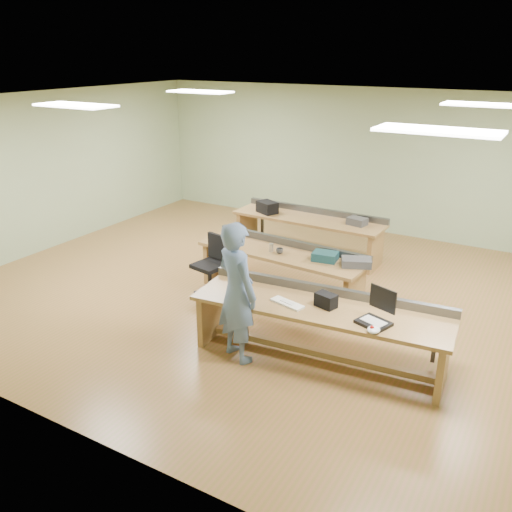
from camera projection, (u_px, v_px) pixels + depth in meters
name	position (u px, v px, depth m)	size (l,w,h in m)	color
floor	(279.00, 295.00, 8.72)	(10.00, 10.00, 0.00)	brown
ceiling	(282.00, 103.00, 7.64)	(10.00, 10.00, 0.00)	silver
wall_back	(369.00, 161.00, 11.41)	(10.00, 0.04, 3.00)	#93AA81
wall_front	(77.00, 308.00, 4.95)	(10.00, 0.04, 3.00)	#93AA81
wall_left	(53.00, 170.00, 10.53)	(0.04, 8.00, 3.00)	#93AA81
fluor_panels	(282.00, 105.00, 7.66)	(6.20, 3.50, 0.03)	white
workbench_front	(320.00, 319.00, 6.76)	(3.28, 1.15, 0.86)	#9D6C42
workbench_mid	(282.00, 263.00, 8.54)	(2.80, 0.93, 0.86)	#9D6C42
workbench_back	(308.00, 227.00, 10.25)	(2.91, 0.82, 0.86)	#9D6C42
person	(237.00, 292.00, 6.67)	(0.66, 0.43, 1.82)	slate
laptop_base	(373.00, 323.00, 6.22)	(0.36, 0.29, 0.04)	black
laptop_screen	(383.00, 299.00, 6.21)	(0.36, 0.02, 0.28)	black
keyboard	(287.00, 303.00, 6.71)	(0.45, 0.15, 0.03)	silver
trackball_mouse	(374.00, 330.00, 6.04)	(0.14, 0.17, 0.07)	white
camera_bag	(326.00, 300.00, 6.63)	(0.26, 0.16, 0.17)	black
task_chair	(212.00, 273.00, 8.67)	(0.61, 0.61, 0.96)	black
parts_bin_teal	(325.00, 256.00, 8.09)	(0.36, 0.27, 0.13)	#12343B
parts_bin_grey	(356.00, 262.00, 7.88)	(0.43, 0.27, 0.12)	#353638
mug	(280.00, 251.00, 8.37)	(0.11, 0.11, 0.09)	#353638
drinks_can	(271.00, 248.00, 8.43)	(0.07, 0.07, 0.13)	silver
storage_box_back	(267.00, 207.00, 10.43)	(0.39, 0.28, 0.22)	black
tray_back	(357.00, 221.00, 9.72)	(0.33, 0.24, 0.13)	#353638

